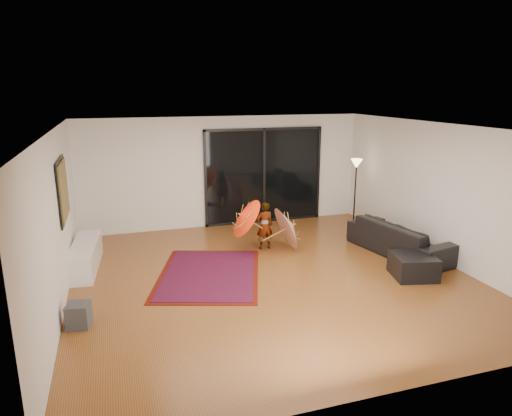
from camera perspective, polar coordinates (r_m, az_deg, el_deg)
name	(u,v)px	position (r m, az deg, el deg)	size (l,w,h in m)	color
floor	(272,277)	(8.42, 1.99, -8.63)	(7.00, 7.00, 0.00)	brown
ceiling	(273,128)	(7.76, 2.17, 10.00)	(7.00, 7.00, 0.00)	white
wall_back	(225,172)	(11.27, -3.91, 4.53)	(7.00, 7.00, 0.00)	silver
wall_front	(385,285)	(5.01, 15.79, -9.26)	(7.00, 7.00, 0.00)	silver
wall_left	(57,223)	(7.60, -23.65, -1.70)	(7.00, 7.00, 0.00)	silver
wall_right	(439,192)	(9.71, 21.94, 1.83)	(7.00, 7.00, 0.00)	silver
sliding_door	(264,176)	(11.54, 0.98, 4.04)	(3.06, 0.07, 2.40)	black
painting	(63,190)	(8.50, -22.98, 2.09)	(0.04, 1.28, 1.08)	black
media_console	(85,256)	(9.31, -20.57, -5.65)	(0.45, 1.78, 0.49)	white
speaker	(79,315)	(7.21, -21.30, -12.37)	(0.31, 0.31, 0.36)	#424244
persian_rug	(209,274)	(8.57, -5.87, -8.22)	(2.49, 2.95, 0.02)	#4F0F06
sofa	(400,238)	(9.92, 17.58, -3.58)	(2.32, 0.91, 0.68)	black
ottoman	(413,266)	(8.84, 19.06, -6.86)	(0.73, 0.73, 0.42)	black
floor_lamp	(356,173)	(11.56, 12.40, 4.27)	(0.29, 0.29, 1.66)	black
child	(265,226)	(9.69, 1.08, -2.24)	(0.37, 0.24, 1.02)	#999999
parasol_orange	(240,219)	(9.42, -1.99, -1.32)	(0.65, 0.89, 0.90)	#FF330D
parasol_white	(293,226)	(9.76, 4.71, -2.21)	(0.55, 0.97, 0.97)	white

